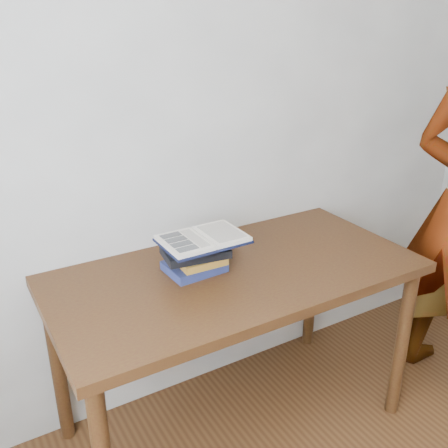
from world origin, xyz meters
TOP-DOWN VIEW (x-y plane):
  - desk at (-0.01, 1.38)m, footprint 1.50×0.75m
  - book_stack at (-0.16, 1.45)m, footprint 0.27×0.20m
  - open_book at (-0.14, 1.43)m, footprint 0.33×0.23m

SIDE VIEW (x-z plane):
  - desk at x=-0.01m, z-range 0.31..1.11m
  - book_stack at x=-0.16m, z-range 0.80..0.93m
  - open_book at x=-0.14m, z-range 0.93..0.96m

